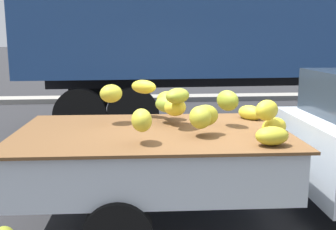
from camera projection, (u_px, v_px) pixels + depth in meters
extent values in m
plane|color=#28282B|center=(230.00, 214.00, 4.76)|extent=(220.00, 220.00, 0.00)
cube|color=gray|center=(165.00, 98.00, 13.59)|extent=(80.00, 0.80, 0.16)
cube|color=silver|center=(152.00, 175.00, 4.42)|extent=(2.86, 1.86, 0.08)
cube|color=silver|center=(151.00, 134.00, 5.22)|extent=(2.81, 0.14, 0.44)
cube|color=silver|center=(154.00, 179.00, 3.53)|extent=(2.81, 0.14, 0.44)
cube|color=silver|center=(275.00, 150.00, 4.46)|extent=(0.11, 1.77, 0.44)
cube|color=silver|center=(24.00, 154.00, 4.29)|extent=(0.11, 1.77, 0.44)
cube|color=#B21914|center=(151.00, 136.00, 5.25)|extent=(2.70, 0.10, 0.07)
cube|color=brown|center=(152.00, 132.00, 4.33)|extent=(2.99, 1.98, 0.03)
ellipsoid|color=olive|center=(228.00, 101.00, 4.47)|extent=(0.31, 0.36, 0.23)
ellipsoid|color=gold|center=(200.00, 117.00, 4.02)|extent=(0.22, 0.28, 0.23)
ellipsoid|color=gold|center=(250.00, 113.00, 4.94)|extent=(0.36, 0.41, 0.19)
ellipsoid|color=gold|center=(267.00, 110.00, 4.05)|extent=(0.35, 0.34, 0.21)
ellipsoid|color=#8BA331|center=(167.00, 104.00, 4.65)|extent=(0.37, 0.39, 0.19)
ellipsoid|color=#94A02B|center=(178.00, 96.00, 4.37)|extent=(0.39, 0.42, 0.17)
ellipsoid|color=yellow|center=(175.00, 107.00, 4.58)|extent=(0.27, 0.31, 0.20)
ellipsoid|color=gold|center=(205.00, 116.00, 4.09)|extent=(0.33, 0.27, 0.22)
ellipsoid|color=gold|center=(272.00, 136.00, 3.69)|extent=(0.35, 0.28, 0.17)
ellipsoid|color=gold|center=(274.00, 127.00, 4.24)|extent=(0.38, 0.33, 0.21)
ellipsoid|color=gold|center=(111.00, 94.00, 4.62)|extent=(0.35, 0.37, 0.21)
ellipsoid|color=gold|center=(168.00, 99.00, 4.87)|extent=(0.38, 0.38, 0.20)
ellipsoid|color=yellow|center=(144.00, 87.00, 5.02)|extent=(0.40, 0.37, 0.17)
ellipsoid|color=gold|center=(142.00, 120.00, 3.74)|extent=(0.22, 0.29, 0.22)
cylinder|color=black|center=(126.00, 172.00, 5.29)|extent=(0.65, 0.22, 0.64)
cube|color=navy|center=(279.00, 16.00, 9.54)|extent=(12.09, 2.95, 2.70)
cube|color=black|center=(276.00, 79.00, 9.82)|extent=(11.05, 0.81, 0.30)
cylinder|color=black|center=(129.00, 97.00, 10.63)|extent=(1.09, 0.34, 1.08)
cylinder|color=black|center=(133.00, 113.00, 8.29)|extent=(1.09, 0.34, 1.08)
cylinder|color=black|center=(88.00, 98.00, 10.49)|extent=(1.09, 0.34, 1.08)
cylinder|color=black|center=(80.00, 115.00, 8.15)|extent=(1.09, 0.34, 1.08)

